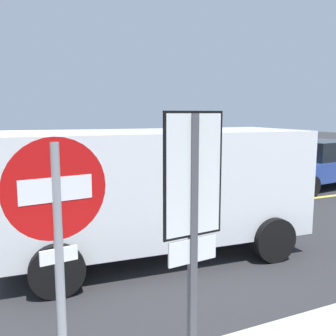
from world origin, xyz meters
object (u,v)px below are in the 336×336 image
(stop_sign, at_px, (57,237))
(white_van, at_px, (154,185))
(speed_limit_sign, at_px, (193,208))
(car_blue_behind_van, at_px, (318,164))

(stop_sign, distance_m, white_van, 3.84)
(speed_limit_sign, distance_m, car_blue_behind_van, 10.97)
(speed_limit_sign, relative_size, white_van, 0.47)
(stop_sign, height_order, car_blue_behind_van, stop_sign)
(white_van, bearing_deg, car_blue_behind_van, 24.90)
(white_van, relative_size, car_blue_behind_van, 1.21)
(stop_sign, distance_m, car_blue_behind_van, 11.63)
(white_van, bearing_deg, speed_limit_sign, -107.32)
(stop_sign, xyz_separation_m, speed_limit_sign, (1.01, -0.21, 0.17))
(speed_limit_sign, height_order, car_blue_behind_van, speed_limit_sign)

